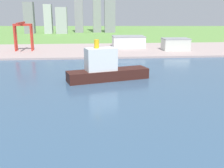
# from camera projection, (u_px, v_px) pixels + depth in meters

# --- Properties ---
(ground_plane) EXTENTS (2400.00, 2400.00, 0.00)m
(ground_plane) POSITION_uv_depth(u_px,v_px,m) (89.00, 85.00, 229.05)
(ground_plane) COLOR #629344
(water_bay) EXTENTS (840.00, 360.00, 0.15)m
(water_bay) POSITION_uv_depth(u_px,v_px,m) (89.00, 110.00, 171.34)
(water_bay) COLOR #385675
(water_bay) RESTS_ON ground
(industrial_pier) EXTENTS (840.00, 140.00, 2.50)m
(industrial_pier) POSITION_uv_depth(u_px,v_px,m) (88.00, 50.00, 411.39)
(industrial_pier) COLOR #AA9591
(industrial_pier) RESTS_ON ground
(cargo_ship) EXTENTS (73.78, 35.90, 35.65)m
(cargo_ship) POSITION_uv_depth(u_px,v_px,m) (105.00, 69.00, 241.32)
(cargo_ship) COLOR #381914
(cargo_ship) RESTS_ON water_bay
(port_crane_red) EXTENTS (25.05, 42.21, 40.58)m
(port_crane_red) POSITION_uv_depth(u_px,v_px,m) (23.00, 30.00, 387.65)
(port_crane_red) COLOR #B72D23
(port_crane_red) RESTS_ON industrial_pier
(warehouse_main) EXTENTS (49.14, 35.81, 17.30)m
(warehouse_main) POSITION_uv_depth(u_px,v_px,m) (128.00, 42.00, 431.95)
(warehouse_main) COLOR white
(warehouse_main) RESTS_ON industrial_pier
(warehouse_annex) EXTENTS (37.73, 25.72, 17.11)m
(warehouse_annex) POSITION_uv_depth(u_px,v_px,m) (176.00, 44.00, 401.55)
(warehouse_annex) COLOR silver
(warehouse_annex) RESTS_ON industrial_pier
(distant_skyline) EXTENTS (228.64, 51.93, 153.54)m
(distant_skyline) POSITION_uv_depth(u_px,v_px,m) (75.00, 12.00, 704.72)
(distant_skyline) COLOR gray
(distant_skyline) RESTS_ON ground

